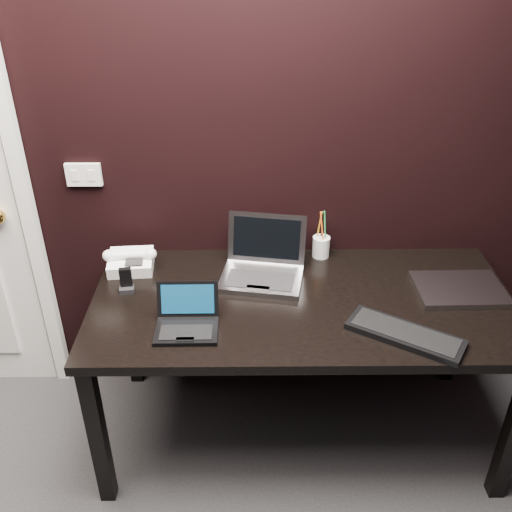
{
  "coord_description": "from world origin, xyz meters",
  "views": [
    {
      "loc": [
        0.09,
        -0.48,
        2.06
      ],
      "look_at": [
        0.11,
        1.35,
        0.97
      ],
      "focal_mm": 40.0,
      "sensor_mm": 36.0,
      "label": 1
    }
  ],
  "objects_px": {
    "netbook": "(187,321)",
    "pen_cup": "(321,246)",
    "silver_laptop": "(263,267)",
    "closed_laptop": "(459,289)",
    "desk": "(302,315)",
    "mobile_phone": "(126,283)",
    "ext_keyboard": "(405,334)",
    "desk_phone": "(131,261)"
  },
  "relations": [
    {
      "from": "desk",
      "to": "mobile_phone",
      "type": "bearing_deg",
      "value": 174.5
    },
    {
      "from": "netbook",
      "to": "closed_laptop",
      "type": "relative_size",
      "value": 0.65
    },
    {
      "from": "desk",
      "to": "desk_phone",
      "type": "xyz_separation_m",
      "value": [
        -0.73,
        0.23,
        0.12
      ]
    },
    {
      "from": "ext_keyboard",
      "to": "pen_cup",
      "type": "xyz_separation_m",
      "value": [
        -0.25,
        0.58,
        0.04
      ]
    },
    {
      "from": "ext_keyboard",
      "to": "desk_phone",
      "type": "distance_m",
      "value": 1.18
    },
    {
      "from": "desk_phone",
      "to": "mobile_phone",
      "type": "height_order",
      "value": "desk_phone"
    },
    {
      "from": "silver_laptop",
      "to": "desk_phone",
      "type": "height_order",
      "value": "silver_laptop"
    },
    {
      "from": "ext_keyboard",
      "to": "mobile_phone",
      "type": "distance_m",
      "value": 1.12
    },
    {
      "from": "silver_laptop",
      "to": "closed_laptop",
      "type": "xyz_separation_m",
      "value": [
        0.8,
        -0.13,
        -0.03
      ]
    },
    {
      "from": "closed_laptop",
      "to": "desk_phone",
      "type": "xyz_separation_m",
      "value": [
        -1.37,
        0.19,
        0.03
      ]
    },
    {
      "from": "desk",
      "to": "closed_laptop",
      "type": "height_order",
      "value": "closed_laptop"
    },
    {
      "from": "closed_laptop",
      "to": "mobile_phone",
      "type": "bearing_deg",
      "value": 179.06
    },
    {
      "from": "netbook",
      "to": "desk",
      "type": "bearing_deg",
      "value": 22.26
    },
    {
      "from": "silver_laptop",
      "to": "closed_laptop",
      "type": "distance_m",
      "value": 0.81
    },
    {
      "from": "desk",
      "to": "pen_cup",
      "type": "xyz_separation_m",
      "value": [
        0.11,
        0.34,
        0.13
      ]
    },
    {
      "from": "netbook",
      "to": "pen_cup",
      "type": "relative_size",
      "value": 1.04
    },
    {
      "from": "desk",
      "to": "closed_laptop",
      "type": "xyz_separation_m",
      "value": [
        0.65,
        0.05,
        0.09
      ]
    },
    {
      "from": "closed_laptop",
      "to": "ext_keyboard",
      "type": "bearing_deg",
      "value": -134.92
    },
    {
      "from": "ext_keyboard",
      "to": "mobile_phone",
      "type": "xyz_separation_m",
      "value": [
        -1.07,
        0.31,
        0.03
      ]
    },
    {
      "from": "desk",
      "to": "netbook",
      "type": "bearing_deg",
      "value": -157.74
    },
    {
      "from": "netbook",
      "to": "closed_laptop",
      "type": "xyz_separation_m",
      "value": [
        1.09,
        0.23,
        -0.02
      ]
    },
    {
      "from": "netbook",
      "to": "pen_cup",
      "type": "distance_m",
      "value": 0.76
    },
    {
      "from": "desk",
      "to": "desk_phone",
      "type": "height_order",
      "value": "desk_phone"
    },
    {
      "from": "ext_keyboard",
      "to": "closed_laptop",
      "type": "xyz_separation_m",
      "value": [
        0.29,
        0.29,
        -0.0
      ]
    },
    {
      "from": "desk",
      "to": "pen_cup",
      "type": "distance_m",
      "value": 0.38
    },
    {
      "from": "ext_keyboard",
      "to": "pen_cup",
      "type": "height_order",
      "value": "pen_cup"
    },
    {
      "from": "ext_keyboard",
      "to": "mobile_phone",
      "type": "bearing_deg",
      "value": 163.7
    },
    {
      "from": "silver_laptop",
      "to": "ext_keyboard",
      "type": "height_order",
      "value": "silver_laptop"
    },
    {
      "from": "desk",
      "to": "silver_laptop",
      "type": "xyz_separation_m",
      "value": [
        -0.16,
        0.17,
        0.12
      ]
    },
    {
      "from": "desk",
      "to": "silver_laptop",
      "type": "relative_size",
      "value": 4.43
    },
    {
      "from": "ext_keyboard",
      "to": "mobile_phone",
      "type": "height_order",
      "value": "mobile_phone"
    },
    {
      "from": "desk_phone",
      "to": "mobile_phone",
      "type": "relative_size",
      "value": 2.28
    },
    {
      "from": "desk",
      "to": "mobile_phone",
      "type": "height_order",
      "value": "mobile_phone"
    },
    {
      "from": "silver_laptop",
      "to": "netbook",
      "type": "bearing_deg",
      "value": -129.08
    },
    {
      "from": "pen_cup",
      "to": "mobile_phone",
      "type": "bearing_deg",
      "value": -161.86
    },
    {
      "from": "netbook",
      "to": "silver_laptop",
      "type": "xyz_separation_m",
      "value": [
        0.29,
        0.36,
        0.01
      ]
    },
    {
      "from": "silver_laptop",
      "to": "mobile_phone",
      "type": "distance_m",
      "value": 0.57
    },
    {
      "from": "closed_laptop",
      "to": "desk",
      "type": "bearing_deg",
      "value": -175.83
    },
    {
      "from": "silver_laptop",
      "to": "pen_cup",
      "type": "distance_m",
      "value": 0.31
    },
    {
      "from": "closed_laptop",
      "to": "pen_cup",
      "type": "relative_size",
      "value": 1.6
    },
    {
      "from": "ext_keyboard",
      "to": "desk_phone",
      "type": "relative_size",
      "value": 1.86
    },
    {
      "from": "ext_keyboard",
      "to": "netbook",
      "type": "bearing_deg",
      "value": 175.63
    }
  ]
}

